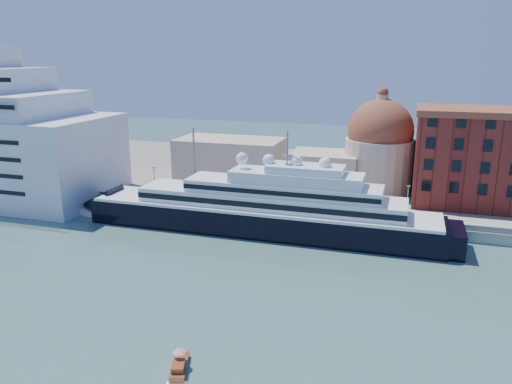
% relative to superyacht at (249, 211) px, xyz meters
% --- Properties ---
extents(ground, '(400.00, 400.00, 0.00)m').
position_rel_superyacht_xyz_m(ground, '(2.74, -23.00, -4.48)').
color(ground, '#345B59').
rests_on(ground, ground).
extents(quay, '(180.00, 10.00, 2.50)m').
position_rel_superyacht_xyz_m(quay, '(2.74, 11.00, -3.23)').
color(quay, gray).
rests_on(quay, ground).
extents(land, '(260.00, 72.00, 2.00)m').
position_rel_superyacht_xyz_m(land, '(2.74, 52.00, -3.48)').
color(land, slate).
rests_on(land, ground).
extents(quay_fence, '(180.00, 0.10, 1.20)m').
position_rel_superyacht_xyz_m(quay_fence, '(2.74, 6.50, -1.38)').
color(quay_fence, slate).
rests_on(quay_fence, quay).
extents(superyacht, '(86.92, 12.05, 25.98)m').
position_rel_superyacht_xyz_m(superyacht, '(0.00, 0.00, 0.00)').
color(superyacht, black).
rests_on(superyacht, ground).
extents(service_barge, '(11.42, 6.11, 2.45)m').
position_rel_superyacht_xyz_m(service_barge, '(-38.41, -1.02, -3.78)').
color(service_barge, white).
rests_on(service_barge, ground).
extents(water_taxi, '(3.50, 5.82, 2.62)m').
position_rel_superyacht_xyz_m(water_taxi, '(7.47, -50.75, -3.85)').
color(water_taxi, maroon).
rests_on(water_taxi, ground).
extents(warehouse, '(43.00, 19.00, 23.25)m').
position_rel_superyacht_xyz_m(warehouse, '(54.74, 29.00, 9.31)').
color(warehouse, maroon).
rests_on(warehouse, land).
extents(church, '(66.00, 18.00, 25.50)m').
position_rel_superyacht_xyz_m(church, '(9.13, 34.72, 6.42)').
color(church, beige).
rests_on(church, land).
extents(lamp_posts, '(120.80, 2.40, 18.00)m').
position_rel_superyacht_xyz_m(lamp_posts, '(-9.93, 9.27, 5.36)').
color(lamp_posts, slate).
rests_on(lamp_posts, quay).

